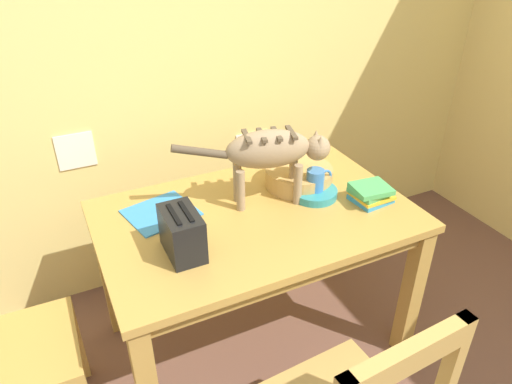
{
  "coord_description": "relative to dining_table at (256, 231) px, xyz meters",
  "views": [
    {
      "loc": [
        -0.63,
        -0.19,
        1.8
      ],
      "look_at": [
        0.08,
        1.28,
        0.82
      ],
      "focal_mm": 33.18,
      "sensor_mm": 36.0,
      "label": 1
    }
  ],
  "objects": [
    {
      "name": "wooden_chair_near",
      "position": [
        -1.02,
        -0.05,
        -0.19
      ],
      "size": [
        0.43,
        0.43,
        0.93
      ],
      "rotation": [
        0.0,
        0.0,
        -1.59
      ],
      "color": "#B58D3F",
      "rests_on": "ground_plane"
    },
    {
      "name": "wicker_basket",
      "position": [
        0.28,
        0.13,
        0.13
      ],
      "size": [
        0.3,
        0.3,
        0.08
      ],
      "color": "tan",
      "rests_on": "dining_table"
    },
    {
      "name": "toaster",
      "position": [
        -0.35,
        -0.12,
        0.18
      ],
      "size": [
        0.12,
        0.2,
        0.18
      ],
      "color": "black",
      "rests_on": "dining_table"
    },
    {
      "name": "saucer_bowl",
      "position": [
        0.29,
        0.01,
        0.11
      ],
      "size": [
        0.2,
        0.2,
        0.03
      ],
      "primitive_type": "cylinder",
      "color": "teal",
      "rests_on": "dining_table"
    },
    {
      "name": "cat",
      "position": [
        0.1,
        0.05,
        0.32
      ],
      "size": [
        0.64,
        0.21,
        0.33
      ],
      "rotation": [
        0.0,
        0.0,
        -1.81
      ],
      "color": "#987E5C",
      "rests_on": "dining_table"
    },
    {
      "name": "magazine",
      "position": [
        -0.35,
        0.17,
        0.09
      ],
      "size": [
        0.31,
        0.29,
        0.01
      ],
      "primitive_type": "cube",
      "rotation": [
        0.0,
        0.0,
        0.23
      ],
      "color": "#3284CB",
      "rests_on": "dining_table"
    },
    {
      "name": "wall_rear",
      "position": [
        -0.08,
        0.74,
        0.62
      ],
      "size": [
        4.36,
        0.11,
        2.5
      ],
      "color": "#EBD175",
      "rests_on": "ground_plane"
    },
    {
      "name": "coffee_mug",
      "position": [
        0.29,
        0.01,
        0.17
      ],
      "size": [
        0.12,
        0.08,
        0.09
      ],
      "color": "#3975BB",
      "rests_on": "saucer_bowl"
    },
    {
      "name": "book_stack",
      "position": [
        0.48,
        -0.13,
        0.13
      ],
      "size": [
        0.18,
        0.16,
        0.08
      ],
      "color": "#338FC5",
      "rests_on": "dining_table"
    },
    {
      "name": "dining_table",
      "position": [
        0.0,
        0.0,
        0.0
      ],
      "size": [
        1.28,
        0.82,
        0.72
      ],
      "color": "#B1873E",
      "rests_on": "ground_plane"
    }
  ]
}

